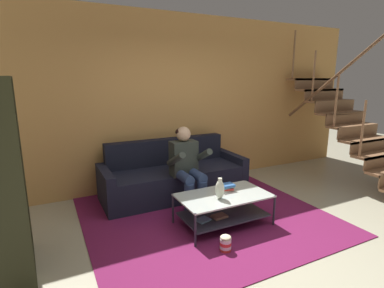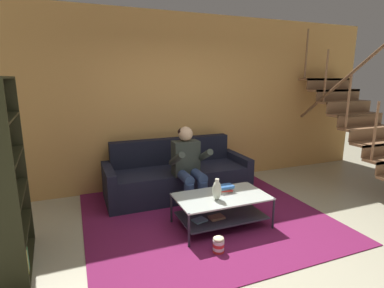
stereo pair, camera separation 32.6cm
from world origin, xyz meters
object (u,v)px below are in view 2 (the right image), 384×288
(book_stack, at_px, (225,188))
(couch, at_px, (177,177))
(person_seated_center, at_px, (189,164))
(coffee_table, at_px, (221,206))
(vase, at_px, (217,190))
(popcorn_tub, at_px, (218,245))

(book_stack, bearing_deg, couch, 103.86)
(couch, height_order, person_seated_center, person_seated_center)
(couch, bearing_deg, book_stack, -76.14)
(person_seated_center, relative_size, coffee_table, 1.01)
(person_seated_center, bearing_deg, coffee_table, -77.38)
(couch, bearing_deg, coffee_table, -82.57)
(couch, bearing_deg, vase, -87.50)
(couch, distance_m, coffee_table, 1.23)
(couch, relative_size, popcorn_tub, 12.14)
(coffee_table, xyz_separation_m, vase, (-0.10, -0.08, 0.26))
(vase, height_order, book_stack, vase)
(couch, distance_m, vase, 1.33)
(couch, relative_size, coffee_table, 1.97)
(vase, bearing_deg, couch, 92.50)
(coffee_table, distance_m, popcorn_tub, 0.63)
(book_stack, xyz_separation_m, popcorn_tub, (-0.41, -0.64, -0.36))
(person_seated_center, xyz_separation_m, book_stack, (0.27, -0.59, -0.20))
(popcorn_tub, bearing_deg, person_seated_center, 83.70)
(vase, height_order, popcorn_tub, vase)
(person_seated_center, distance_m, book_stack, 0.68)
(vase, bearing_deg, person_seated_center, 94.11)
(coffee_table, relative_size, popcorn_tub, 6.16)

